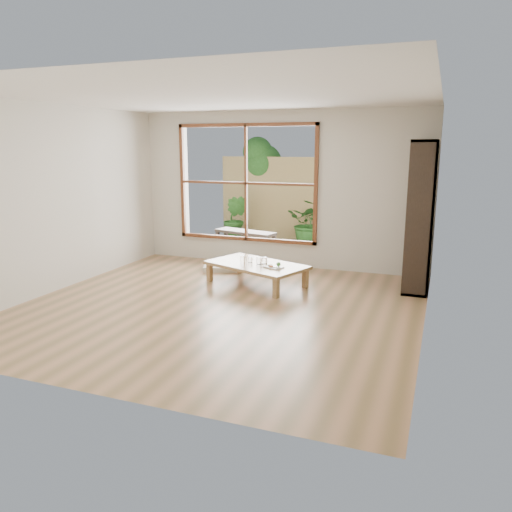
{
  "coord_description": "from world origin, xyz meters",
  "views": [
    {
      "loc": [
        2.61,
        -5.59,
        2.03
      ],
      "look_at": [
        0.25,
        0.66,
        0.55
      ],
      "focal_mm": 35.0,
      "sensor_mm": 36.0,
      "label": 1
    }
  ],
  "objects_px": {
    "low_table": "(256,266)",
    "bookshelf": "(420,216)",
    "food_tray": "(275,266)",
    "garden_bench": "(245,234)"
  },
  "relations": [
    {
      "from": "low_table",
      "to": "bookshelf",
      "type": "xyz_separation_m",
      "value": [
        2.24,
        0.63,
        0.78
      ]
    },
    {
      "from": "bookshelf",
      "to": "garden_bench",
      "type": "bearing_deg",
      "value": 155.66
    },
    {
      "from": "food_tray",
      "to": "garden_bench",
      "type": "relative_size",
      "value": 0.23
    },
    {
      "from": "low_table",
      "to": "bookshelf",
      "type": "height_order",
      "value": "bookshelf"
    },
    {
      "from": "bookshelf",
      "to": "food_tray",
      "type": "xyz_separation_m",
      "value": [
        -1.91,
        -0.77,
        -0.72
      ]
    },
    {
      "from": "bookshelf",
      "to": "garden_bench",
      "type": "distance_m",
      "value": 3.66
    },
    {
      "from": "low_table",
      "to": "food_tray",
      "type": "xyz_separation_m",
      "value": [
        0.33,
        -0.14,
        0.06
      ]
    },
    {
      "from": "low_table",
      "to": "bookshelf",
      "type": "bearing_deg",
      "value": 36.65
    },
    {
      "from": "food_tray",
      "to": "low_table",
      "type": "bearing_deg",
      "value": 178.24
    },
    {
      "from": "bookshelf",
      "to": "food_tray",
      "type": "relative_size",
      "value": 7.03
    }
  ]
}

